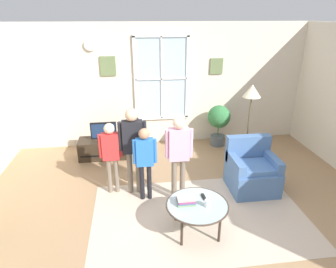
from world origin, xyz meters
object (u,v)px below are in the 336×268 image
Objects in this scene: remote_near_books at (190,198)px; person_pink_shirt at (179,149)px; person_black_shirt at (133,142)px; cup at (208,203)px; armchair at (252,171)px; remote_near_cup at (204,197)px; potted_plant_by_window at (219,120)px; television at (104,131)px; book_stack at (186,200)px; person_blue_shirt at (145,156)px; person_red_shirt at (111,151)px; floor_lamp at (251,100)px; tv_stand at (105,148)px; coffee_table at (197,206)px.

person_pink_shirt is at bearing 95.25° from remote_near_books.
cup is at bearing -50.48° from person_black_shirt.
armchair reaches higher than remote_near_cup.
cup is 2.97m from potted_plant_by_window.
person_pink_shirt is at bearing -52.75° from television.
person_black_shirt reaches higher than cup.
remote_near_cup is 2.78m from potted_plant_by_window.
person_pink_shirt is (0.02, 0.73, 0.41)m from book_stack.
cup is 0.21m from remote_near_cup.
person_blue_shirt is (-0.77, 0.70, 0.32)m from remote_near_cup.
remote_near_cup is 1.65m from person_red_shirt.
floor_lamp is at bearing 54.88° from cup.
armchair is at bearing 32.51° from remote_near_books.
television is 0.37× the size of person_pink_shirt.
person_red_shirt is at bearing -80.46° from tv_stand.
floor_lamp reaches higher than armchair.
cup is 0.29m from remote_near_books.
television reaches higher than remote_near_cup.
cup reaches higher than tv_stand.
remote_near_books reaches higher than tv_stand.
potted_plant_by_window is (1.25, 2.69, 0.12)m from book_stack.
person_blue_shirt reaches higher than remote_near_books.
person_red_shirt is 0.87× the size of person_pink_shirt.
floor_lamp is at bearing 30.57° from person_pink_shirt.
television is (0.00, -0.00, 0.39)m from tv_stand.
remote_near_books is 1.28m from person_black_shirt.
person_blue_shirt is at bearing 130.03° from cup.
remote_near_cup is (0.19, -0.00, 0.00)m from remote_near_books.
remote_near_books is (-1.22, -0.78, 0.12)m from armchair.
cup is 1.77m from person_red_shirt.
television is 2.52m from potted_plant_by_window.
coffee_table is at bearing -52.93° from person_blue_shirt.
person_pink_shirt is 2.33m from potted_plant_by_window.
person_black_shirt is (-0.75, 0.93, 0.48)m from remote_near_books.
book_stack is 0.20× the size of person_blue_shirt.
television is 0.55× the size of potted_plant_by_window.
armchair is 0.71× the size of person_red_shirt.
person_red_shirt is at bearing 138.82° from remote_near_books.
person_black_shirt reaches higher than person_red_shirt.
person_pink_shirt is (1.27, -1.67, 0.69)m from tv_stand.
person_red_shirt is (-1.17, 1.11, 0.36)m from coffee_table.
cup is 0.06× the size of floor_lamp.
armchair is 1.41m from person_pink_shirt.
floor_lamp is at bearing -79.06° from potted_plant_by_window.
person_red_shirt reaches higher than person_blue_shirt.
remote_near_cup is 0.82m from person_pink_shirt.
cup is at bearing -125.12° from floor_lamp.
tv_stand is 4.35× the size of book_stack.
remote_near_books is at bearing -133.01° from floor_lamp.
armchair is 0.71× the size of person_blue_shirt.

